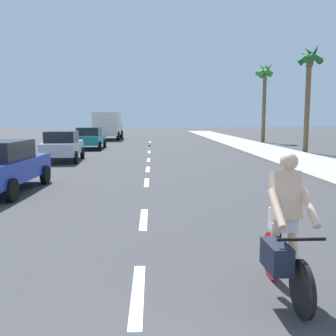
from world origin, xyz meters
The scene contains 18 objects.
ground_plane centered at (0.00, 20.00, 0.00)m, with size 160.00×160.00×0.00m, color #38383A.
sidewalk_strip centered at (7.88, 22.00, 0.07)m, with size 3.60×80.00×0.14m, color #9E998E.
lane_stripe_1 centered at (0.00, 3.28, 0.00)m, with size 0.16×1.80×0.01m, color white.
lane_stripe_2 centered at (0.00, 6.91, 0.00)m, with size 0.16×1.80×0.01m, color white.
lane_stripe_3 centered at (0.00, 11.78, 0.00)m, with size 0.16×1.80×0.01m, color white.
lane_stripe_4 centered at (0.00, 15.27, 0.00)m, with size 0.16×1.80×0.01m, color white.
lane_stripe_5 centered at (0.00, 19.07, 0.00)m, with size 0.16×1.80×0.01m, color white.
lane_stripe_6 centered at (0.00, 23.97, 0.00)m, with size 0.16×1.80×0.01m, color white.
lane_stripe_7 centered at (0.00, 29.70, 0.00)m, with size 0.16×1.80×0.01m, color white.
lane_stripe_8 centered at (0.00, 29.61, 0.00)m, with size 0.16×1.80×0.01m, color white.
lane_stripe_9 centered at (0.00, 34.67, 0.00)m, with size 0.16×1.80×0.01m, color white.
cyclist centered at (1.81, 3.11, 0.83)m, with size 0.63×1.71×1.82m.
parked_car_blue centered at (-4.38, 10.23, 0.84)m, with size 2.06×4.20×1.57m.
parked_car_silver centered at (-4.46, 18.67, 0.84)m, with size 2.02×4.03×1.57m.
parked_car_teal centered at (-4.32, 26.72, 0.84)m, with size 1.94×4.16×1.57m.
delivery_truck centered at (-4.37, 38.80, 1.50)m, with size 2.73×6.26×2.80m.
palm_tree_far centered at (10.18, 23.04, 5.27)m, with size 1.76×1.90×6.92m.
palm_tree_distant centered at (10.52, 33.76, 5.73)m, with size 1.79×1.80×7.39m.
Camera 1 is at (0.19, -1.38, 2.23)m, focal length 40.84 mm.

